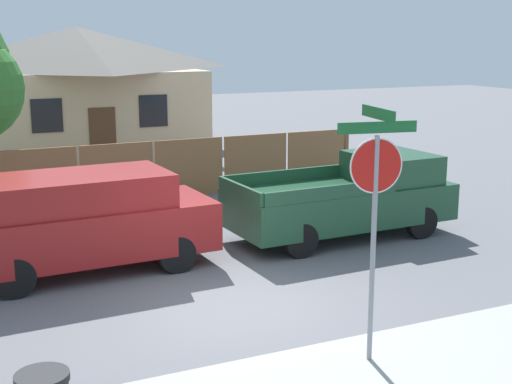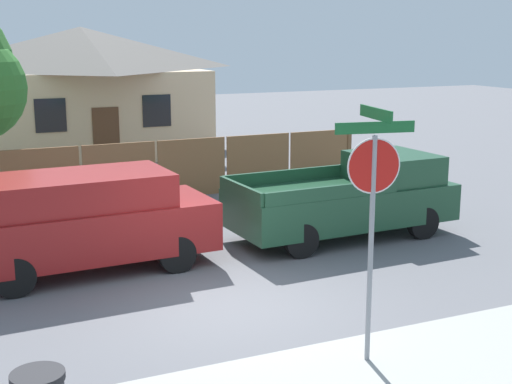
{
  "view_description": "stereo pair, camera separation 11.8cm",
  "coord_description": "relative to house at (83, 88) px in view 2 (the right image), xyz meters",
  "views": [
    {
      "loc": [
        -4.26,
        -10.33,
        4.38
      ],
      "look_at": [
        1.03,
        1.07,
        1.6
      ],
      "focal_mm": 50.0,
      "sensor_mm": 36.0,
      "label": 1
    },
    {
      "loc": [
        -4.16,
        -10.38,
        4.38
      ],
      "look_at": [
        1.03,
        1.07,
        1.6
      ],
      "focal_mm": 50.0,
      "sensor_mm": 36.0,
      "label": 2
    }
  ],
  "objects": [
    {
      "name": "ground_plane",
      "position": [
        -1.09,
        -17.12,
        -2.42
      ],
      "size": [
        80.0,
        80.0,
        0.0
      ],
      "primitive_type": "plane",
      "color": "slate"
    },
    {
      "name": "wooden_fence",
      "position": [
        -0.9,
        -9.14,
        -1.62
      ],
      "size": [
        14.23,
        0.12,
        1.69
      ],
      "color": "brown",
      "rests_on": "ground"
    },
    {
      "name": "house",
      "position": [
        0.0,
        0.0,
        0.0
      ],
      "size": [
        8.59,
        7.8,
        4.68
      ],
      "color": "beige",
      "rests_on": "ground"
    },
    {
      "name": "red_suv",
      "position": [
        -2.84,
        -14.43,
        -1.41
      ],
      "size": [
        4.8,
        2.11,
        1.87
      ],
      "rotation": [
        0.0,
        0.0,
        0.04
      ],
      "color": "maroon",
      "rests_on": "ground"
    },
    {
      "name": "orange_pickup",
      "position": [
        2.95,
        -14.42,
        -1.56
      ],
      "size": [
        5.04,
        2.23,
        1.77
      ],
      "rotation": [
        0.0,
        0.0,
        0.04
      ],
      "color": "#1E472D",
      "rests_on": "ground"
    },
    {
      "name": "stop_sign",
      "position": [
        -0.1,
        -19.85,
        -0.03
      ],
      "size": [
        1.08,
        0.97,
        3.47
      ],
      "rotation": [
        0.0,
        0.0,
        -0.18
      ],
      "color": "gray",
      "rests_on": "ground"
    }
  ]
}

